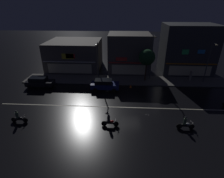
% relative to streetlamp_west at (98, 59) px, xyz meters
% --- Properties ---
extents(ground_plane, '(140.00, 140.00, 0.00)m').
position_rel_streetlamp_west_xyz_m(ground_plane, '(5.23, -8.31, -4.03)').
color(ground_plane, black).
extents(lane_divider_stripe, '(34.41, 0.16, 0.01)m').
position_rel_streetlamp_west_xyz_m(lane_divider_stripe, '(5.23, -8.31, -4.02)').
color(lane_divider_stripe, beige).
rests_on(lane_divider_stripe, ground).
extents(sidewalk_far, '(36.22, 4.07, 0.14)m').
position_rel_streetlamp_west_xyz_m(sidewalk_far, '(5.23, 0.57, -3.96)').
color(sidewalk_far, '#5B5954').
rests_on(sidewalk_far, ground).
extents(storefront_left_block, '(10.19, 9.22, 5.50)m').
position_rel_streetlamp_west_xyz_m(storefront_left_block, '(-5.63, 7.13, -1.28)').
color(storefront_left_block, '#56514C').
rests_on(storefront_left_block, ground).
extents(storefront_center_block, '(9.19, 6.77, 8.89)m').
position_rel_streetlamp_west_xyz_m(storefront_center_block, '(16.10, 5.91, 0.41)').
color(storefront_center_block, '#383A3F').
rests_on(storefront_center_block, ground).
extents(storefront_right_block, '(7.69, 6.60, 7.18)m').
position_rel_streetlamp_west_xyz_m(storefront_right_block, '(5.23, 5.83, -0.44)').
color(storefront_right_block, '#56514C').
rests_on(storefront_right_block, ground).
extents(streetlamp_west, '(0.44, 1.64, 6.53)m').
position_rel_streetlamp_west_xyz_m(streetlamp_west, '(0.00, 0.00, 0.00)').
color(streetlamp_west, '#47494C').
rests_on(streetlamp_west, sidewalk_far).
extents(streetlamp_mid, '(0.44, 1.64, 7.56)m').
position_rel_streetlamp_west_xyz_m(streetlamp_mid, '(8.91, 1.14, 0.54)').
color(streetlamp_mid, '#47494C').
rests_on(streetlamp_mid, sidewalk_far).
extents(streetlamp_east, '(0.44, 1.64, 6.65)m').
position_rel_streetlamp_west_xyz_m(streetlamp_east, '(17.82, 0.26, 0.06)').
color(streetlamp_east, '#47494C').
rests_on(streetlamp_east, sidewalk_far).
extents(pedestrian_on_sidewalk, '(0.39, 0.39, 1.76)m').
position_rel_streetlamp_west_xyz_m(pedestrian_on_sidewalk, '(15.81, 1.14, -3.08)').
color(pedestrian_on_sidewalk, gray).
rests_on(pedestrian_on_sidewalk, sidewalk_far).
extents(street_tree, '(2.67, 2.67, 5.43)m').
position_rel_streetlamp_west_xyz_m(street_tree, '(8.01, 0.56, 0.18)').
color(street_tree, '#473323').
rests_on(street_tree, sidewalk_far).
extents(parked_car_near_kerb, '(4.30, 1.98, 1.67)m').
position_rel_streetlamp_west_xyz_m(parked_car_near_kerb, '(1.36, -3.18, -3.16)').
color(parked_car_near_kerb, navy).
rests_on(parked_car_near_kerb, ground).
extents(parked_car_trailing, '(4.30, 1.98, 1.67)m').
position_rel_streetlamp_west_xyz_m(parked_car_trailing, '(-9.08, -2.75, -3.16)').
color(parked_car_trailing, black).
rests_on(parked_car_trailing, ground).
extents(motorcycle_following, '(1.90, 0.60, 1.52)m').
position_rel_streetlamp_west_xyz_m(motorcycle_following, '(-7.48, -12.14, -3.40)').
color(motorcycle_following, black).
rests_on(motorcycle_following, ground).
extents(motorcycle_opposite_lane, '(1.90, 0.60, 1.52)m').
position_rel_streetlamp_west_xyz_m(motorcycle_opposite_lane, '(2.75, -12.26, -3.40)').
color(motorcycle_opposite_lane, black).
rests_on(motorcycle_opposite_lane, ground).
extents(motorcycle_trailing_far, '(1.90, 0.60, 1.52)m').
position_rel_streetlamp_west_xyz_m(motorcycle_trailing_far, '(10.81, -12.28, -3.40)').
color(motorcycle_trailing_far, black).
rests_on(motorcycle_trailing_far, ground).
extents(traffic_cone, '(0.36, 0.36, 0.55)m').
position_rel_streetlamp_west_xyz_m(traffic_cone, '(5.44, -2.24, -3.76)').
color(traffic_cone, orange).
rests_on(traffic_cone, ground).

